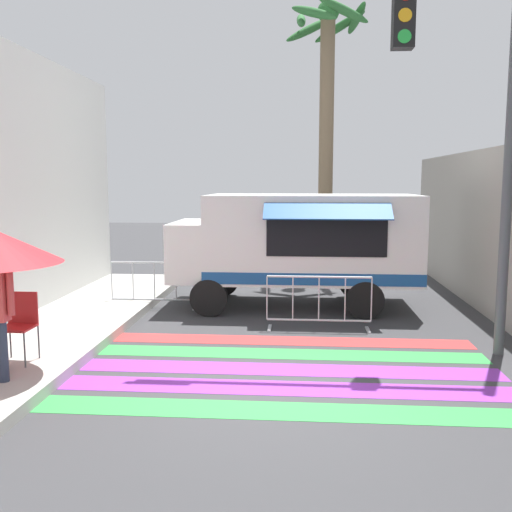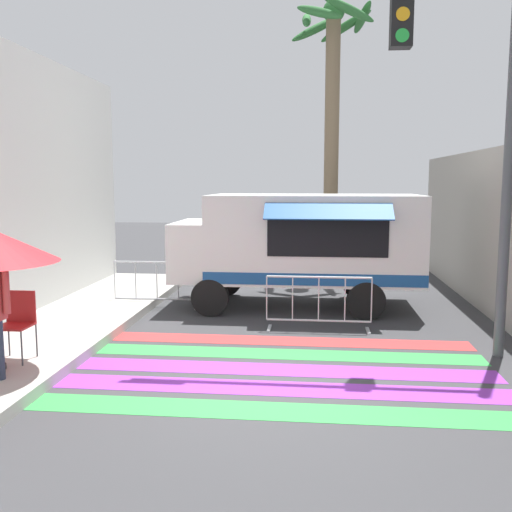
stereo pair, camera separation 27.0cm
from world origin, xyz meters
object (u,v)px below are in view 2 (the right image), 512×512
Objects in this scene: traffic_signal_pole at (445,83)px; barricade_side at (157,285)px; food_truck at (295,241)px; palm_tree at (332,98)px; folding_chair at (17,318)px; barricade_front at (319,304)px.

traffic_signal_pole is 3.21× the size of barricade_side.
traffic_signal_pole is (2.33, -3.28, 2.73)m from food_truck.
palm_tree is (3.83, 4.41, 4.51)m from barricade_side.
traffic_signal_pole reaches higher than food_truck.
folding_chair is at bearing -118.36° from palm_tree.
barricade_side is (0.85, 4.28, -0.26)m from folding_chair.
palm_tree is at bearing 48.98° from barricade_side.
folding_chair reaches higher than barricade_side.
traffic_signal_pole is at bearing -78.55° from palm_tree.
barricade_front is at bearing 40.82° from folding_chair.
food_truck is 3.16m from barricade_side.
palm_tree reaches higher than food_truck.
palm_tree is (0.85, 4.01, 3.55)m from food_truck.
barricade_side is at bearing 155.25° from barricade_front.
palm_tree is (4.69, 8.68, 4.25)m from folding_chair.
traffic_signal_pole is 0.81× the size of palm_tree.
food_truck is at bearing 125.35° from traffic_signal_pole.
barricade_side is 7.38m from palm_tree.
palm_tree reaches higher than traffic_signal_pole.
food_truck is 2.73× the size of barricade_side.
barricade_side is (-5.31, 2.89, -3.69)m from traffic_signal_pole.
traffic_signal_pole is at bearing -54.65° from food_truck.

